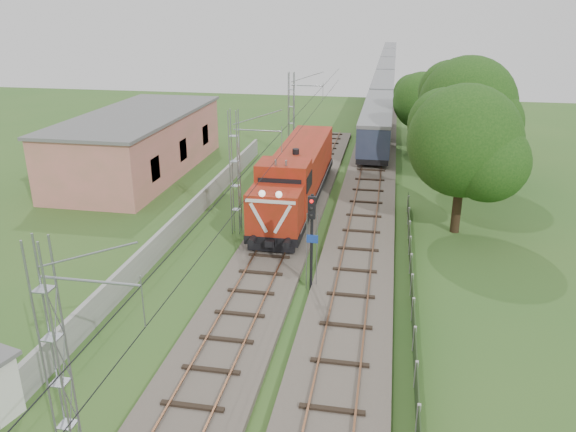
# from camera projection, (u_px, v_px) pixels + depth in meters

# --- Properties ---
(ground) EXTENTS (140.00, 140.00, 0.00)m
(ground) POSITION_uv_depth(u_px,v_px,m) (231.00, 338.00, 25.06)
(ground) COLOR #2F5A22
(ground) RESTS_ON ground
(track_main) EXTENTS (4.20, 70.00, 0.45)m
(track_main) POSITION_uv_depth(u_px,v_px,m) (265.00, 267.00, 31.43)
(track_main) COLOR #6B6054
(track_main) RESTS_ON ground
(track_side) EXTENTS (4.20, 80.00, 0.45)m
(track_side) POSITION_uv_depth(u_px,v_px,m) (367.00, 198.00, 42.53)
(track_side) COLOR #6B6054
(track_side) RESTS_ON ground
(catenary) EXTENTS (3.31, 70.00, 8.00)m
(catenary) POSITION_uv_depth(u_px,v_px,m) (236.00, 173.00, 35.15)
(catenary) COLOR gray
(catenary) RESTS_ON ground
(boundary_wall) EXTENTS (0.25, 40.00, 1.50)m
(boundary_wall) POSITION_uv_depth(u_px,v_px,m) (185.00, 218.00, 36.93)
(boundary_wall) COLOR #9E9E99
(boundary_wall) RESTS_ON ground
(station_building) EXTENTS (8.40, 20.40, 5.22)m
(station_building) POSITION_uv_depth(u_px,v_px,m) (139.00, 143.00, 48.73)
(station_building) COLOR #D47472
(station_building) RESTS_ON ground
(fence) EXTENTS (0.12, 32.00, 1.20)m
(fence) POSITION_uv_depth(u_px,v_px,m) (413.00, 309.00, 26.25)
(fence) COLOR black
(fence) RESTS_ON ground
(locomotive) EXTENTS (3.23, 18.46, 4.69)m
(locomotive) POSITION_uv_depth(u_px,v_px,m) (297.00, 176.00, 40.37)
(locomotive) COLOR black
(locomotive) RESTS_ON ground
(coach_rake) EXTENTS (3.01, 112.49, 3.48)m
(coach_rake) POSITION_uv_depth(u_px,v_px,m) (386.00, 72.00, 100.39)
(coach_rake) COLOR black
(coach_rake) RESTS_ON ground
(signal_post) EXTENTS (0.58, 0.45, 5.26)m
(signal_post) POSITION_uv_depth(u_px,v_px,m) (312.00, 226.00, 27.91)
(signal_post) COLOR black
(signal_post) RESTS_ON ground
(tree_a) EXTENTS (7.37, 7.02, 9.56)m
(tree_a) POSITION_uv_depth(u_px,v_px,m) (466.00, 142.00, 34.60)
(tree_a) COLOR #322214
(tree_a) RESTS_ON ground
(tree_b) EXTENTS (7.98, 7.60, 10.34)m
(tree_b) POSITION_uv_depth(u_px,v_px,m) (468.00, 106.00, 43.83)
(tree_b) COLOR #322214
(tree_b) RESTS_ON ground
(tree_c) EXTENTS (5.98, 5.69, 7.75)m
(tree_c) POSITION_uv_depth(u_px,v_px,m) (422.00, 102.00, 55.86)
(tree_c) COLOR #322214
(tree_c) RESTS_ON ground
(tree_d) EXTENTS (6.78, 6.46, 8.79)m
(tree_d) POSITION_uv_depth(u_px,v_px,m) (467.00, 97.00, 54.55)
(tree_d) COLOR #322214
(tree_d) RESTS_ON ground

